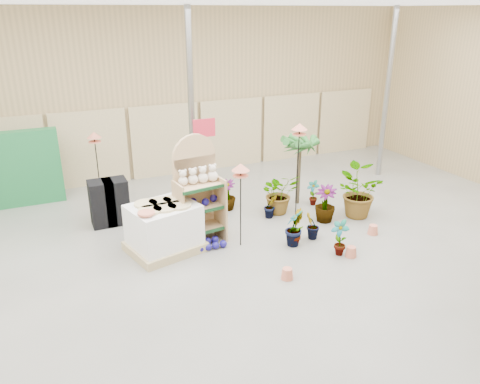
% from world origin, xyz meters
% --- Properties ---
extents(room, '(15.20, 12.10, 4.70)m').
position_xyz_m(room, '(0.00, 0.91, 2.21)').
color(room, slate).
rests_on(room, ground).
extents(display_shelf, '(0.98, 0.69, 2.17)m').
position_xyz_m(display_shelf, '(-0.50, 1.81, 0.99)').
color(display_shelf, tan).
rests_on(display_shelf, ground).
extents(teddy_bears, '(0.80, 0.21, 0.34)m').
position_xyz_m(teddy_bears, '(-0.47, 1.71, 1.38)').
color(teddy_bears, silver).
rests_on(teddy_bears, display_shelf).
extents(gazing_balls_shelf, '(0.80, 0.27, 0.15)m').
position_xyz_m(gazing_balls_shelf, '(-0.50, 1.69, 0.85)').
color(gazing_balls_shelf, navy).
rests_on(gazing_balls_shelf, display_shelf).
extents(gazing_balls_floor, '(0.63, 0.39, 0.15)m').
position_xyz_m(gazing_balls_floor, '(-0.43, 1.33, 0.07)').
color(gazing_balls_floor, navy).
rests_on(gazing_balls_floor, ground).
extents(pallet_stack, '(1.56, 1.40, 0.99)m').
position_xyz_m(pallet_stack, '(-1.26, 1.58, 0.48)').
color(pallet_stack, tan).
rests_on(pallet_stack, ground).
extents(charcoal_planters, '(0.80, 0.50, 1.00)m').
position_xyz_m(charcoal_planters, '(-2.02, 3.26, 0.50)').
color(charcoal_planters, black).
rests_on(charcoal_planters, ground).
extents(trellis_stock, '(2.00, 0.30, 1.80)m').
position_xyz_m(trellis_stock, '(-3.80, 5.20, 0.90)').
color(trellis_stock, '#196733').
rests_on(trellis_stock, ground).
extents(offer_sign, '(0.50, 0.08, 2.20)m').
position_xyz_m(offer_sign, '(0.10, 2.98, 1.57)').
color(offer_sign, gray).
rests_on(offer_sign, ground).
extents(bird_table_front, '(0.34, 0.34, 1.71)m').
position_xyz_m(bird_table_front, '(0.17, 1.17, 1.58)').
color(bird_table_front, black).
rests_on(bird_table_front, ground).
extents(bird_table_right, '(0.34, 0.34, 2.15)m').
position_xyz_m(bird_table_right, '(1.89, 1.96, 2.00)').
color(bird_table_right, black).
rests_on(bird_table_right, ground).
extents(bird_table_back, '(0.34, 0.34, 1.70)m').
position_xyz_m(bird_table_back, '(-2.00, 4.84, 1.57)').
color(bird_table_back, black).
rests_on(bird_table_back, ground).
extents(palm, '(0.70, 0.70, 1.75)m').
position_xyz_m(palm, '(2.32, 2.62, 1.50)').
color(palm, '#433723').
rests_on(palm, ground).
extents(potted_plant_0, '(0.48, 0.49, 0.78)m').
position_xyz_m(potted_plant_0, '(1.14, 0.73, 0.39)').
color(potted_plant_0, '#236024').
rests_on(potted_plant_0, ground).
extents(potted_plant_1, '(0.53, 0.53, 0.75)m').
position_xyz_m(potted_plant_1, '(1.15, 0.77, 0.38)').
color(potted_plant_1, '#236024').
rests_on(potted_plant_1, ground).
extents(potted_plant_3, '(0.65, 0.65, 0.83)m').
position_xyz_m(potted_plant_3, '(2.33, 1.46, 0.41)').
color(potted_plant_3, '#236024').
rests_on(potted_plant_3, ground).
extents(potted_plant_4, '(0.31, 0.38, 0.61)m').
position_xyz_m(potted_plant_4, '(2.60, 2.37, 0.31)').
color(potted_plant_4, '#236024').
rests_on(potted_plant_4, ground).
extents(potted_plant_5, '(0.33, 0.28, 0.56)m').
position_xyz_m(potted_plant_5, '(1.33, 2.12, 0.28)').
color(potted_plant_5, '#236024').
rests_on(potted_plant_5, ground).
extents(potted_plant_6, '(0.95, 0.85, 0.96)m').
position_xyz_m(potted_plant_6, '(1.64, 2.29, 0.48)').
color(potted_plant_6, '#236024').
rests_on(potted_plant_6, ground).
extents(potted_plant_8, '(0.34, 0.43, 0.71)m').
position_xyz_m(potted_plant_8, '(1.73, 0.06, 0.36)').
color(potted_plant_8, '#236024').
rests_on(potted_plant_8, ground).
extents(potted_plant_9, '(0.39, 0.36, 0.59)m').
position_xyz_m(potted_plant_9, '(1.60, 0.82, 0.29)').
color(potted_plant_9, '#236024').
rests_on(potted_plant_9, ground).
extents(potted_plant_10, '(1.19, 1.28, 1.16)m').
position_xyz_m(potted_plant_10, '(3.11, 1.42, 0.58)').
color(potted_plant_10, '#236024').
rests_on(potted_plant_10, ground).
extents(potted_plant_11, '(0.54, 0.54, 0.73)m').
position_xyz_m(potted_plant_11, '(0.61, 2.95, 0.36)').
color(potted_plant_11, '#236024').
rests_on(potted_plant_11, ground).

